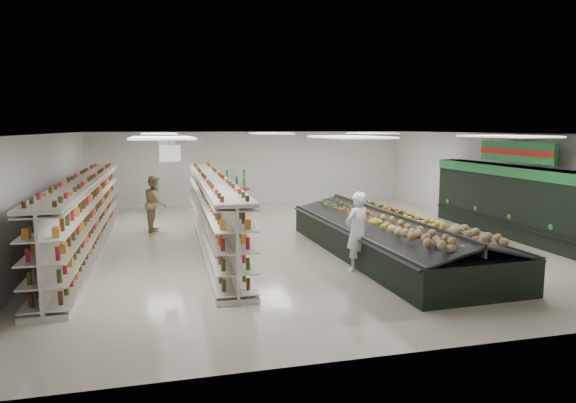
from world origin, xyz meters
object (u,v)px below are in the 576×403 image
object	(u,v)px
gondola_left	(86,217)
shopper_background	(155,203)
produce_island	(389,236)
soda_endcap	(232,191)
shopper_main	(357,231)
gondola_center	(212,213)

from	to	relation	value
gondola_left	shopper_background	bearing A→B (deg)	49.33
gondola_left	produce_island	size ratio (longest dim) A/B	1.43
soda_endcap	shopper_main	bearing A→B (deg)	-81.80
produce_island	soda_endcap	bearing A→B (deg)	107.06
gondola_center	soda_endcap	xyz separation A→B (m)	(1.51, 6.40, -0.16)
soda_endcap	shopper_main	world-z (taller)	shopper_main
gondola_center	produce_island	size ratio (longest dim) A/B	1.41
gondola_center	soda_endcap	bearing A→B (deg)	77.90
gondola_center	shopper_main	size ratio (longest dim) A/B	5.99
gondola_left	shopper_background	xyz separation A→B (m)	(1.88, 2.15, 0.02)
produce_island	soda_endcap	distance (m)	9.63
gondola_center	shopper_main	world-z (taller)	gondola_center
shopper_main	shopper_background	xyz separation A→B (m)	(-4.61, 6.05, -0.01)
produce_island	shopper_background	size ratio (longest dim) A/B	4.30
produce_island	soda_endcap	world-z (taller)	soda_endcap
soda_endcap	produce_island	bearing A→B (deg)	-72.94
shopper_main	shopper_background	world-z (taller)	shopper_main
soda_endcap	shopper_background	xyz separation A→B (m)	(-3.13, -4.21, 0.20)
produce_island	soda_endcap	xyz separation A→B (m)	(-2.82, 9.20, 0.20)
gondola_left	gondola_center	bearing A→B (deg)	-0.11
gondola_center	shopper_background	size ratio (longest dim) A/B	6.08
gondola_left	gondola_center	world-z (taller)	gondola_left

